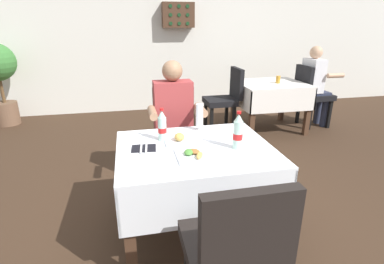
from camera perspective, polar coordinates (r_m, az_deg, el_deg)
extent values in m
plane|color=#382619|center=(2.48, 0.04, -19.02)|extent=(11.00, 11.00, 0.00)
cube|color=silver|center=(5.69, -8.54, 18.76)|extent=(11.00, 0.12, 2.90)
cube|color=white|center=(2.13, 0.57, -3.18)|extent=(1.11, 0.91, 0.02)
cube|color=white|center=(1.83, 3.71, -13.52)|extent=(1.11, 0.02, 0.32)
cube|color=white|center=(2.60, -1.61, -2.81)|extent=(1.11, 0.02, 0.32)
cube|color=white|center=(2.16, -13.88, -8.45)|extent=(0.02, 0.91, 0.32)
cube|color=white|center=(2.37, 13.62, -5.75)|extent=(0.02, 0.91, 0.32)
cube|color=#472D1E|center=(1.94, -11.94, -19.00)|extent=(0.07, 0.07, 0.71)
cube|color=#472D1E|center=(2.15, 16.45, -15.08)|extent=(0.07, 0.07, 0.71)
cube|color=#472D1E|center=(2.60, -12.24, -8.10)|extent=(0.07, 0.07, 0.71)
cube|color=#472D1E|center=(2.76, 8.84, -6.11)|extent=(0.07, 0.07, 0.71)
cube|color=black|center=(2.90, -2.73, -1.66)|extent=(0.44, 0.44, 0.08)
cube|color=black|center=(3.05, -3.60, 4.59)|extent=(0.42, 0.06, 0.44)
cube|color=black|center=(2.84, -5.47, -8.14)|extent=(0.04, 0.04, 0.45)
cube|color=black|center=(2.89, 1.28, -7.50)|extent=(0.04, 0.04, 0.45)
cube|color=black|center=(3.14, -6.24, -5.25)|extent=(0.04, 0.04, 0.45)
cube|color=black|center=(3.19, -0.14, -4.73)|extent=(0.04, 0.04, 0.45)
cube|color=black|center=(1.64, 6.78, -21.20)|extent=(0.44, 0.44, 0.08)
cube|color=black|center=(1.29, 11.02, -19.53)|extent=(0.42, 0.06, 0.44)
cube|color=black|center=(1.98, 9.80, -22.92)|extent=(0.04, 0.04, 0.45)
cylinder|color=#282D42|center=(2.82, -4.27, -8.35)|extent=(0.10, 0.10, 0.45)
cylinder|color=#282D42|center=(2.84, -1.05, -8.04)|extent=(0.10, 0.10, 0.45)
cube|color=#282D42|center=(2.85, -3.29, -1.63)|extent=(0.34, 0.36, 0.12)
cube|color=#9E3838|center=(2.83, -3.68, 4.80)|extent=(0.36, 0.20, 0.50)
sphere|color=#997051|center=(2.76, -3.84, 11.72)|extent=(0.19, 0.19, 0.19)
cylinder|color=#997051|center=(2.58, -7.64, 3.71)|extent=(0.07, 0.26, 0.07)
cylinder|color=#997051|center=(2.65, 1.69, 4.30)|extent=(0.07, 0.26, 0.07)
cube|color=white|center=(1.98, 0.63, -4.56)|extent=(0.25, 0.25, 0.01)
ellipsoid|color=gold|center=(1.94, 1.46, -4.52)|extent=(0.08, 0.11, 0.03)
ellipsoid|color=#99602D|center=(1.99, 0.40, -3.76)|extent=(0.11, 0.11, 0.03)
ellipsoid|color=#4C8E38|center=(1.98, -0.65, -3.91)|extent=(0.08, 0.10, 0.03)
cube|color=white|center=(2.24, -2.20, -1.51)|extent=(0.25, 0.25, 0.01)
ellipsoid|color=gold|center=(2.21, -2.45, -0.93)|extent=(0.10, 0.11, 0.06)
ellipsoid|color=#4C8E38|center=(2.21, -2.32, -1.21)|extent=(0.08, 0.07, 0.03)
cylinder|color=white|center=(2.47, 1.42, 0.47)|extent=(0.07, 0.07, 0.01)
cylinder|color=white|center=(2.46, 1.42, 0.87)|extent=(0.02, 0.02, 0.03)
cylinder|color=white|center=(2.43, 1.45, 3.28)|extent=(0.06, 0.06, 0.19)
cylinder|color=black|center=(2.44, 1.44, 2.23)|extent=(0.06, 0.06, 0.09)
cylinder|color=silver|center=(2.23, -5.77, 0.60)|extent=(0.06, 0.06, 0.18)
cylinder|color=red|center=(2.24, -5.76, 0.38)|extent=(0.07, 0.07, 0.04)
cone|color=silver|center=(2.20, -5.87, 3.48)|extent=(0.06, 0.06, 0.05)
cylinder|color=red|center=(2.19, -5.91, 4.38)|extent=(0.03, 0.03, 0.02)
cylinder|color=silver|center=(2.10, 8.84, -0.57)|extent=(0.07, 0.07, 0.20)
cylinder|color=red|center=(2.10, 8.83, -0.83)|extent=(0.07, 0.07, 0.04)
cone|color=silver|center=(2.05, 9.03, 2.78)|extent=(0.06, 0.06, 0.05)
cylinder|color=red|center=(2.04, 9.09, 3.76)|extent=(0.03, 0.03, 0.02)
cube|color=black|center=(2.12, -9.30, -3.11)|extent=(0.18, 0.14, 0.01)
cube|color=silver|center=(2.12, -9.79, -2.96)|extent=(0.03, 0.19, 0.01)
cube|color=silver|center=(2.12, -8.82, -2.92)|extent=(0.03, 0.19, 0.01)
cube|color=white|center=(4.66, 15.00, 9.07)|extent=(0.99, 0.88, 0.02)
cube|color=white|center=(4.33, 17.33, 5.70)|extent=(0.99, 0.02, 0.32)
cube|color=white|center=(5.07, 12.65, 8.17)|extent=(0.99, 0.02, 0.32)
cube|color=white|center=(4.50, 9.20, 6.89)|extent=(0.02, 0.88, 0.32)
cube|color=white|center=(4.93, 19.93, 7.12)|extent=(0.02, 0.88, 0.32)
cube|color=#472D1E|center=(4.23, 11.54, 3.12)|extent=(0.07, 0.07, 0.71)
cube|color=#472D1E|center=(4.64, 21.49, 3.63)|extent=(0.07, 0.07, 0.71)
cube|color=#472D1E|center=(4.90, 8.06, 5.69)|extent=(0.07, 0.07, 0.71)
cube|color=#472D1E|center=(5.27, 17.07, 5.99)|extent=(0.07, 0.07, 0.71)
cube|color=black|center=(4.41, 5.40, 5.94)|extent=(0.44, 0.44, 0.08)
cube|color=black|center=(4.44, 8.63, 9.33)|extent=(0.06, 0.42, 0.44)
cube|color=black|center=(4.59, 2.63, 3.16)|extent=(0.04, 0.04, 0.45)
cube|color=black|center=(4.28, 3.78, 1.85)|extent=(0.04, 0.04, 0.45)
cube|color=black|center=(4.69, 6.66, 3.40)|extent=(0.04, 0.04, 0.45)
cube|color=black|center=(4.38, 8.07, 2.13)|extent=(0.04, 0.04, 0.45)
cube|color=black|center=(5.11, 22.80, 6.43)|extent=(0.44, 0.44, 0.08)
cube|color=black|center=(4.93, 20.78, 9.33)|extent=(0.06, 0.42, 0.44)
cube|color=black|center=(5.14, 25.01, 3.11)|extent=(0.04, 0.04, 0.45)
cube|color=black|center=(5.40, 22.92, 4.18)|extent=(0.04, 0.04, 0.45)
cube|color=black|center=(4.95, 21.85, 2.95)|extent=(0.04, 0.04, 0.45)
cube|color=black|center=(5.22, 19.84, 4.06)|extent=(0.04, 0.04, 0.45)
cylinder|color=#282D42|center=(5.19, 24.19, 3.39)|extent=(0.10, 0.10, 0.45)
cylinder|color=#282D42|center=(5.32, 23.21, 3.90)|extent=(0.10, 0.10, 0.45)
cube|color=#282D42|center=(5.10, 22.65, 6.65)|extent=(0.36, 0.34, 0.12)
cube|color=silver|center=(5.00, 22.36, 10.09)|extent=(0.20, 0.36, 0.50)
sphere|color=tan|center=(4.96, 22.90, 14.00)|extent=(0.19, 0.19, 0.19)
cylinder|color=tan|center=(4.96, 26.01, 9.79)|extent=(0.26, 0.07, 0.07)
cylinder|color=tan|center=(5.30, 23.20, 10.75)|extent=(0.26, 0.07, 0.07)
cylinder|color=#C68928|center=(4.64, 16.30, 9.73)|extent=(0.06, 0.06, 0.11)
cylinder|color=brown|center=(5.73, -32.14, 3.07)|extent=(0.35, 0.35, 0.37)
cylinder|color=brown|center=(5.64, -32.87, 6.84)|extent=(0.05, 0.05, 0.41)
cube|color=#472D1E|center=(5.59, -2.71, 21.65)|extent=(0.56, 0.20, 0.42)
cylinder|color=#193D1E|center=(5.53, -4.24, 20.19)|extent=(0.06, 0.14, 0.06)
cylinder|color=#193D1E|center=(5.55, -2.61, 20.22)|extent=(0.06, 0.14, 0.06)
cylinder|color=#193D1E|center=(5.58, -0.99, 20.24)|extent=(0.06, 0.14, 0.06)
cylinder|color=#193D1E|center=(5.53, -4.28, 21.64)|extent=(0.06, 0.14, 0.06)
cylinder|color=#193D1E|center=(5.55, -2.63, 21.66)|extent=(0.06, 0.14, 0.06)
cylinder|color=#193D1E|center=(5.58, -1.00, 21.67)|extent=(0.06, 0.14, 0.06)
cylinder|color=#193D1E|center=(5.54, -4.32, 23.09)|extent=(0.06, 0.14, 0.06)
cylinder|color=#193D1E|center=(5.56, -2.66, 23.11)|extent=(0.06, 0.14, 0.06)
cylinder|color=#193D1E|center=(5.59, -1.01, 23.11)|extent=(0.06, 0.14, 0.06)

